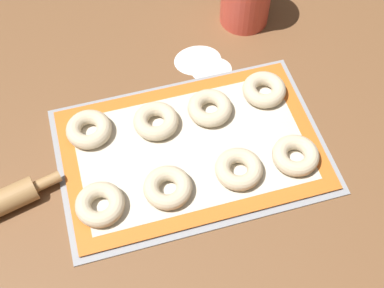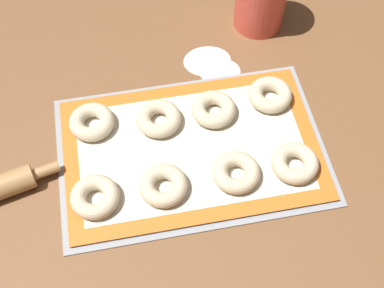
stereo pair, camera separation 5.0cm
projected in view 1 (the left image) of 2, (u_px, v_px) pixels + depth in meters
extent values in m
plane|color=brown|center=(190.00, 148.00, 1.06)|extent=(2.80, 2.80, 0.00)
cube|color=#93969B|center=(192.00, 150.00, 1.06)|extent=(0.52, 0.35, 0.01)
cube|color=orange|center=(192.00, 149.00, 1.05)|extent=(0.50, 0.33, 0.00)
cube|color=beige|center=(192.00, 149.00, 1.05)|extent=(0.44, 0.27, 0.00)
torus|color=beige|center=(100.00, 204.00, 0.97)|extent=(0.09, 0.09, 0.03)
torus|color=beige|center=(168.00, 188.00, 0.99)|extent=(0.09, 0.09, 0.03)
torus|color=beige|center=(239.00, 169.00, 1.01)|extent=(0.09, 0.09, 0.03)
torus|color=beige|center=(296.00, 155.00, 1.02)|extent=(0.09, 0.09, 0.03)
torus|color=beige|center=(89.00, 129.00, 1.06)|extent=(0.09, 0.09, 0.03)
torus|color=beige|center=(156.00, 121.00, 1.07)|extent=(0.09, 0.09, 0.03)
torus|color=beige|center=(210.00, 108.00, 1.09)|extent=(0.09, 0.09, 0.03)
torus|color=beige|center=(264.00, 90.00, 1.11)|extent=(0.09, 0.09, 0.03)
cylinder|color=#AD7F4C|center=(48.00, 181.00, 1.00)|extent=(0.05, 0.03, 0.02)
ellipsoid|color=white|center=(212.00, 70.00, 1.18)|extent=(0.09, 0.07, 0.00)
ellipsoid|color=white|center=(198.00, 60.00, 1.19)|extent=(0.11, 0.09, 0.00)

